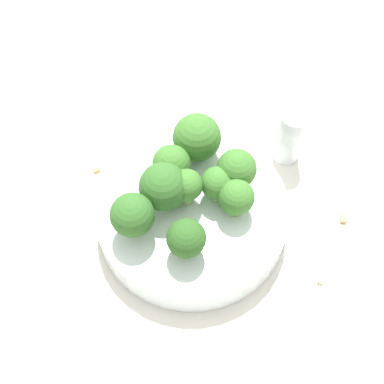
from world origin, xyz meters
name	(u,v)px	position (x,y,z in m)	size (l,w,h in m)	color
ground_plane	(192,223)	(0.00, 0.00, 0.00)	(3.00, 3.00, 0.00)	silver
bowl	(192,215)	(0.00, 0.00, 0.02)	(0.20, 0.20, 0.04)	silver
broccoli_floret_0	(236,170)	(-0.05, 0.01, 0.06)	(0.04, 0.04, 0.05)	#84AD66
broccoli_floret_1	(236,198)	(-0.03, 0.03, 0.06)	(0.04, 0.04, 0.04)	#84AD66
broccoli_floret_2	(197,138)	(-0.05, -0.05, 0.06)	(0.05, 0.05, 0.05)	#84AD66
broccoli_floret_3	(186,239)	(0.04, 0.04, 0.06)	(0.04, 0.04, 0.05)	#7A9E5B
broccoli_floret_4	(163,187)	(0.02, -0.02, 0.07)	(0.05, 0.05, 0.06)	#8EB770
broccoli_floret_5	(187,186)	(0.00, -0.01, 0.06)	(0.03, 0.03, 0.05)	#7A9E5B
broccoli_floret_6	(217,184)	(-0.03, 0.01, 0.06)	(0.03, 0.03, 0.04)	#8EB770
broccoli_floret_7	(132,216)	(0.06, -0.01, 0.07)	(0.04, 0.04, 0.05)	#8EB770
broccoli_floret_8	(172,165)	(-0.01, -0.04, 0.06)	(0.04, 0.04, 0.05)	#84AD66
pepper_shaker	(290,135)	(-0.14, 0.00, 0.04)	(0.03, 0.03, 0.07)	silver
almond_crumb_0	(96,169)	(0.04, -0.12, 0.00)	(0.01, 0.01, 0.01)	#AD7F4C
almond_crumb_1	(344,217)	(-0.13, 0.10, 0.00)	(0.01, 0.01, 0.01)	tan
almond_crumb_2	(320,282)	(-0.06, 0.13, 0.00)	(0.01, 0.00, 0.01)	tan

